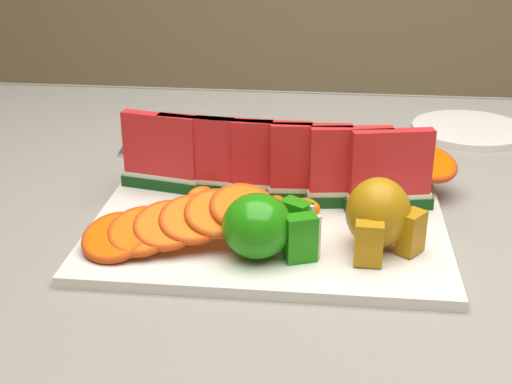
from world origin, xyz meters
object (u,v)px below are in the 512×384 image
platter (269,225)px  side_plate (469,130)px  apple_cluster (264,227)px  pear_cluster (380,216)px  fork (135,134)px

platter → side_plate: platter is taller
side_plate → apple_cluster: bearing=-121.8°
platter → pear_cluster: size_ratio=4.25×
platter → pear_cluster: 0.14m
fork → apple_cluster: bearing=-57.8°
apple_cluster → platter: bearing=91.8°
apple_cluster → pear_cluster: pear_cluster is taller
platter → apple_cluster: bearing=-88.2°
apple_cluster → side_plate: 0.54m
apple_cluster → pear_cluster: size_ratio=1.11×
apple_cluster → pear_cluster: (0.12, 0.03, 0.01)m
platter → fork: platter is taller
platter → pear_cluster: (0.12, -0.05, 0.04)m
apple_cluster → side_plate: (0.28, 0.46, -0.04)m
platter → fork: bearing=128.3°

